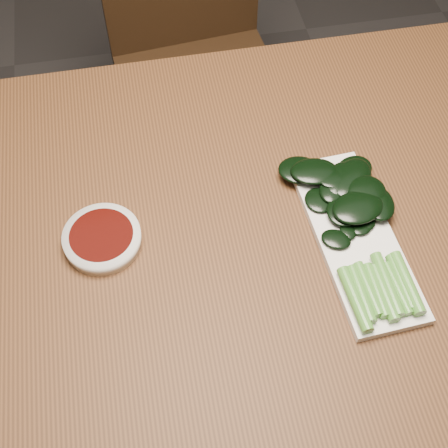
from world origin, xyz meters
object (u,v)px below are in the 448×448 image
(sauce_bowl, at_px, (102,239))
(gai_lan, at_px, (353,215))
(chair_far, at_px, (195,55))
(serving_plate, at_px, (355,238))
(table, at_px, (236,244))

(sauce_bowl, xyz_separation_m, gai_lan, (0.39, -0.04, 0.01))
(chair_far, height_order, serving_plate, chair_far)
(table, relative_size, sauce_bowl, 11.62)
(sauce_bowl, bearing_deg, serving_plate, -10.08)
(sauce_bowl, distance_m, serving_plate, 0.39)
(sauce_bowl, relative_size, gai_lan, 0.36)
(serving_plate, relative_size, gai_lan, 0.98)
(sauce_bowl, bearing_deg, table, 1.27)
(chair_far, bearing_deg, sauce_bowl, -115.06)
(table, distance_m, serving_plate, 0.20)
(table, bearing_deg, sauce_bowl, -178.73)
(table, bearing_deg, gai_lan, -13.28)
(chair_far, xyz_separation_m, serving_plate, (0.14, -0.77, 0.27))
(gai_lan, bearing_deg, chair_far, 100.80)
(serving_plate, height_order, gai_lan, gai_lan)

